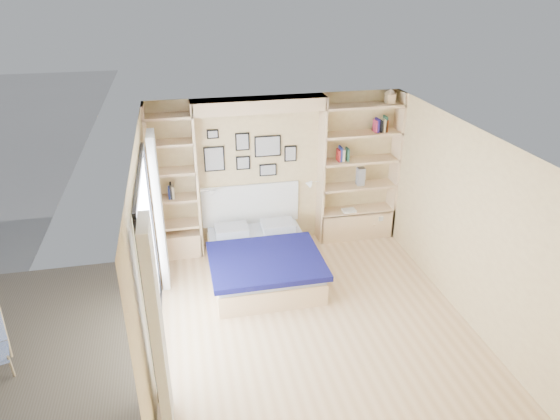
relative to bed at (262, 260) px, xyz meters
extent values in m
plane|color=#DDB889|center=(0.45, -1.19, -0.26)|extent=(4.50, 4.50, 0.00)
plane|color=#D6BC80|center=(0.45, 1.06, 0.99)|extent=(4.00, 0.00, 4.00)
plane|color=#D6BC80|center=(0.45, -3.44, 0.99)|extent=(4.00, 0.00, 4.00)
plane|color=#D6BC80|center=(-1.55, -1.19, 0.99)|extent=(0.00, 4.50, 4.50)
plane|color=#D6BC80|center=(2.45, -1.19, 0.99)|extent=(0.00, 4.50, 4.50)
plane|color=white|center=(0.45, -1.19, 2.24)|extent=(4.50, 4.50, 0.00)
cube|color=#E4C28B|center=(-0.85, 0.89, 0.99)|extent=(0.04, 0.35, 2.50)
cube|color=#E4C28B|center=(1.15, 0.89, 0.99)|extent=(0.04, 0.35, 2.50)
cube|color=#E4C28B|center=(0.15, 0.89, 2.14)|extent=(2.00, 0.35, 0.20)
cube|color=#E4C28B|center=(2.43, 0.89, 0.99)|extent=(0.04, 0.35, 2.50)
cube|color=#E4C28B|center=(-1.53, 0.89, 0.99)|extent=(0.04, 0.35, 2.50)
cube|color=#E4C28B|center=(1.80, 0.89, -0.01)|extent=(1.30, 0.35, 0.50)
cube|color=#E4C28B|center=(-1.20, 0.89, -0.06)|extent=(0.70, 0.35, 0.40)
cube|color=black|center=(-1.52, -1.19, 1.97)|extent=(0.04, 2.08, 0.06)
cube|color=black|center=(-1.52, -1.19, -0.23)|extent=(0.04, 2.08, 0.06)
cube|color=black|center=(-1.52, -2.21, 0.84)|extent=(0.04, 0.06, 2.20)
cube|color=black|center=(-1.52, -0.17, 0.84)|extent=(0.04, 0.06, 2.20)
cube|color=silver|center=(-1.53, -1.19, 0.86)|extent=(0.01, 2.00, 2.20)
cube|color=white|center=(-1.43, -2.49, 0.89)|extent=(0.10, 0.45, 2.30)
cube|color=white|center=(-1.43, 0.11, 0.89)|extent=(0.10, 0.45, 2.30)
cube|color=#E4C28B|center=(1.80, 0.89, 0.24)|extent=(1.30, 0.35, 0.04)
cube|color=#E4C28B|center=(1.80, 0.89, 0.69)|extent=(1.30, 0.35, 0.04)
cube|color=#E4C28B|center=(1.80, 0.89, 1.14)|extent=(1.30, 0.35, 0.04)
cube|color=#E4C28B|center=(1.80, 0.89, 1.59)|extent=(1.30, 0.35, 0.04)
cube|color=#E4C28B|center=(1.80, 0.89, 2.04)|extent=(1.30, 0.35, 0.04)
cube|color=#E4C28B|center=(-1.20, 0.89, 0.29)|extent=(0.70, 0.35, 0.04)
cube|color=#E4C28B|center=(-1.20, 0.89, 0.74)|extent=(0.70, 0.35, 0.04)
cube|color=#E4C28B|center=(-1.20, 0.89, 1.19)|extent=(0.70, 0.35, 0.04)
cube|color=#E4C28B|center=(-1.20, 0.89, 1.64)|extent=(0.70, 0.35, 0.04)
cube|color=#E4C28B|center=(-1.20, 0.89, 2.04)|extent=(0.70, 0.35, 0.04)
cube|color=#E4C28B|center=(0.00, -0.02, -0.10)|extent=(1.51, 1.88, 0.33)
cube|color=#ABB0BB|center=(0.00, -0.02, 0.11)|extent=(1.47, 1.84, 0.10)
cube|color=#0C0D41|center=(0.00, -0.34, 0.18)|extent=(1.61, 1.32, 0.08)
cube|color=#ABB0BB|center=(-0.38, 0.63, 0.22)|extent=(0.52, 0.38, 0.12)
cube|color=#ABB0BB|center=(0.38, 0.63, 0.22)|extent=(0.52, 0.38, 0.12)
cube|color=white|center=(0.00, 1.03, 0.46)|extent=(1.61, 0.04, 0.70)
cube|color=black|center=(-0.55, 1.04, 1.29)|extent=(0.32, 0.02, 0.40)
cube|color=gray|center=(-0.55, 1.03, 1.29)|extent=(0.28, 0.01, 0.36)
cube|color=black|center=(-0.10, 1.04, 1.54)|extent=(0.22, 0.02, 0.28)
cube|color=gray|center=(-0.10, 1.03, 1.54)|extent=(0.18, 0.01, 0.24)
cube|color=black|center=(-0.10, 1.04, 1.19)|extent=(0.22, 0.02, 0.22)
cube|color=gray|center=(-0.10, 1.03, 1.19)|extent=(0.18, 0.01, 0.18)
cube|color=black|center=(0.30, 1.04, 1.44)|extent=(0.42, 0.02, 0.34)
cube|color=gray|center=(0.30, 1.03, 1.44)|extent=(0.38, 0.01, 0.30)
cube|color=black|center=(0.30, 1.04, 1.04)|extent=(0.28, 0.02, 0.20)
cube|color=gray|center=(0.30, 1.03, 1.04)|extent=(0.24, 0.01, 0.16)
cube|color=black|center=(0.67, 1.04, 1.29)|extent=(0.20, 0.02, 0.26)
cube|color=gray|center=(0.67, 1.03, 1.29)|extent=(0.16, 0.01, 0.22)
cube|color=black|center=(-0.55, 1.04, 1.69)|extent=(0.18, 0.02, 0.14)
cube|color=gray|center=(-0.55, 1.03, 1.69)|extent=(0.14, 0.01, 0.10)
cylinder|color=silver|center=(-0.71, 0.81, 0.86)|extent=(0.20, 0.02, 0.02)
cone|color=white|center=(-0.61, 0.81, 0.84)|extent=(0.13, 0.12, 0.15)
cylinder|color=silver|center=(1.01, 0.81, 0.86)|extent=(0.20, 0.02, 0.02)
cone|color=white|center=(0.91, 0.81, 0.84)|extent=(0.13, 0.12, 0.15)
cube|color=#A51E1E|center=(1.43, 0.88, 1.25)|extent=(0.02, 0.15, 0.20)
cube|color=navy|center=(1.46, 0.88, 1.28)|extent=(0.03, 0.15, 0.24)
cube|color=#BFB28C|center=(1.50, 0.88, 1.26)|extent=(0.04, 0.15, 0.21)
cube|color=#255640|center=(1.58, 0.88, 1.26)|extent=(0.03, 0.15, 0.21)
cube|color=#9B2643|center=(2.01, 0.88, 1.70)|extent=(0.02, 0.15, 0.19)
cube|color=navy|center=(2.05, 0.88, 1.71)|extent=(0.03, 0.15, 0.22)
cube|color=black|center=(2.10, 0.88, 1.70)|extent=(0.03, 0.15, 0.19)
cube|color=#BFB28C|center=(2.16, 0.88, 1.71)|extent=(0.04, 0.15, 0.21)
cube|color=#26593F|center=(2.18, 0.88, 1.73)|extent=(0.03, 0.15, 0.25)
cube|color=#9D3C14|center=(2.19, 0.88, 1.70)|extent=(0.03, 0.15, 0.20)
cube|color=navy|center=(-1.29, 0.88, 0.84)|extent=(0.02, 0.15, 0.18)
cube|color=black|center=(-1.25, 0.88, 0.88)|extent=(0.03, 0.15, 0.24)
cube|color=#C2B190|center=(-1.22, 0.88, 0.86)|extent=(0.03, 0.15, 0.21)
cube|color=#E4C28B|center=(2.22, 0.88, 2.13)|extent=(0.13, 0.13, 0.15)
cone|color=#E4C28B|center=(2.22, 0.88, 2.25)|extent=(0.20, 0.20, 0.08)
cube|color=slate|center=(1.83, 0.88, 0.86)|extent=(0.12, 0.12, 0.30)
cube|color=white|center=(1.65, 0.83, 0.27)|extent=(0.22, 0.16, 0.03)
cube|color=#685B4D|center=(-3.15, -1.19, -0.26)|extent=(3.20, 4.00, 0.05)
cylinder|color=tan|center=(-3.13, -1.57, -0.07)|extent=(0.07, 0.13, 0.39)
cylinder|color=tan|center=(-3.30, -1.05, 0.03)|extent=(0.13, 0.31, 0.64)
camera|label=1|loc=(-1.08, -6.36, 3.93)|focal=32.00mm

